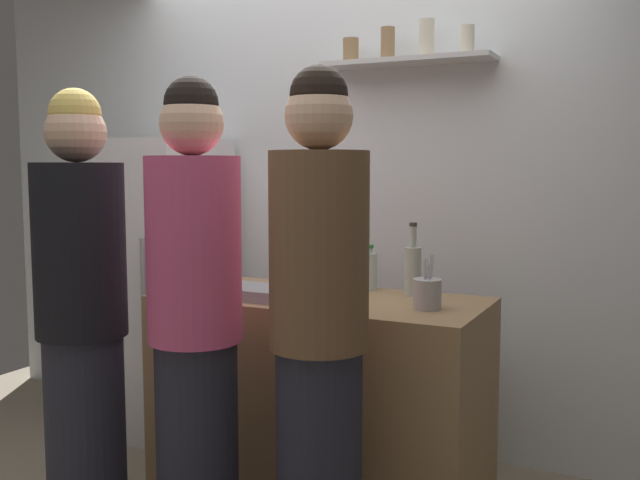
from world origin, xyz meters
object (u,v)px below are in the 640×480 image
water_bottle_plastic (367,270)px  person_brown_jacket (319,332)px  wine_bottle_pale_glass (413,269)px  utensil_holder (427,294)px  wine_bottle_amber_glass (167,267)px  refrigerator (157,286)px  person_blonde (82,322)px  baking_pan (257,292)px  person_pink_top (195,326)px

water_bottle_plastic → person_brown_jacket: bearing=-77.9°
water_bottle_plastic → person_brown_jacket: (0.19, -0.88, -0.09)m
wine_bottle_pale_glass → person_brown_jacket: size_ratio=0.18×
utensil_holder → wine_bottle_amber_glass: (-1.15, -0.19, 0.06)m
refrigerator → person_blonde: (0.54, -1.11, 0.07)m
utensil_holder → person_brown_jacket: (-0.20, -0.57, -0.06)m
refrigerator → utensil_holder: size_ratio=7.25×
wine_bottle_pale_glass → water_bottle_plastic: (-0.24, 0.06, -0.03)m
utensil_holder → baking_pan: bearing=-172.4°
person_brown_jacket → person_pink_top: bearing=59.5°
wine_bottle_pale_glass → water_bottle_plastic: bearing=166.5°
baking_pan → person_blonde: size_ratio=0.19×
utensil_holder → person_blonde: 1.34m
wine_bottle_amber_glass → person_brown_jacket: (0.95, -0.38, -0.12)m
utensil_holder → water_bottle_plastic: (-0.39, 0.31, 0.03)m
wine_bottle_pale_glass → water_bottle_plastic: 0.25m
utensil_holder → person_blonde: person_blonde is taller
refrigerator → person_pink_top: (1.01, -1.03, 0.09)m
water_bottle_plastic → baking_pan: bearing=-130.0°
person_pink_top → person_blonde: 0.47m
person_brown_jacket → person_pink_top: size_ratio=1.01×
wine_bottle_amber_glass → person_brown_jacket: size_ratio=0.18×
water_bottle_plastic → utensil_holder: bearing=-38.7°
baking_pan → water_bottle_plastic: size_ratio=1.61×
wine_bottle_pale_glass → person_pink_top: person_pink_top is taller
utensil_holder → wine_bottle_amber_glass: wine_bottle_amber_glass is taller
refrigerator → water_bottle_plastic: size_ratio=7.64×
refrigerator → water_bottle_plastic: 1.30m
wine_bottle_pale_glass → person_brown_jacket: 0.83m
wine_bottle_pale_glass → person_blonde: 1.39m
person_pink_top → person_brown_jacket: bearing=136.3°
wine_bottle_pale_glass → utensil_holder: bearing=-59.7°
wine_bottle_amber_glass → person_blonde: size_ratio=0.19×
wine_bottle_pale_glass → person_brown_jacket: person_brown_jacket is taller
wine_bottle_amber_glass → water_bottle_plastic: 0.91m
baking_pan → wine_bottle_pale_glass: (0.59, 0.35, 0.10)m
wine_bottle_amber_glass → wine_bottle_pale_glass: wine_bottle_amber_glass is taller
person_blonde → water_bottle_plastic: bearing=51.6°
baking_pan → person_brown_jacket: (0.53, -0.47, -0.02)m
wine_bottle_pale_glass → person_pink_top: (-0.52, -0.90, -0.13)m
person_brown_jacket → wine_bottle_amber_glass: bearing=28.6°
baking_pan → person_pink_top: person_pink_top is taller
refrigerator → wine_bottle_pale_glass: 1.54m
wine_bottle_amber_glass → person_pink_top: size_ratio=0.18×
wine_bottle_amber_glass → wine_bottle_pale_glass: 1.09m
person_brown_jacket → person_pink_top: 0.47m
refrigerator → wine_bottle_pale_glass: (1.52, -0.13, 0.21)m
water_bottle_plastic → wine_bottle_pale_glass: bearing=-13.5°
person_brown_jacket → person_blonde: (-0.93, -0.15, -0.03)m
refrigerator → baking_pan: 1.06m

